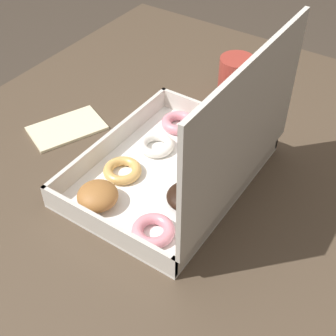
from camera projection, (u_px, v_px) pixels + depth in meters
The scene contains 4 objects.
dining_table at pixel (160, 192), 1.00m from camera, with size 1.14×0.92×0.76m.
donut_box at pixel (185, 163), 0.83m from camera, with size 0.37×0.28×0.30m.
coffee_mug at pixel (236, 79), 1.04m from camera, with size 0.08×0.08×0.10m.
paper_napkin at pixel (67, 128), 0.99m from camera, with size 0.18×0.15×0.01m.
Camera 1 is at (0.57, 0.40, 1.37)m, focal length 50.00 mm.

